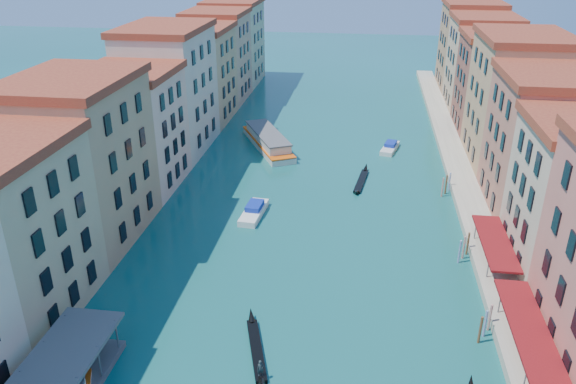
# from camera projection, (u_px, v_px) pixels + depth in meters

# --- Properties ---
(left_bank_palazzos) EXTENTS (12.80, 128.40, 21.00)m
(left_bank_palazzos) POSITION_uv_depth(u_px,v_px,m) (156.00, 104.00, 89.03)
(left_bank_palazzos) COLOR beige
(left_bank_palazzos) RESTS_ON ground
(right_bank_palazzos) EXTENTS (12.80, 128.40, 21.00)m
(right_bank_palazzos) POSITION_uv_depth(u_px,v_px,m) (524.00, 118.00, 82.16)
(right_bank_palazzos) COLOR #973F2D
(right_bank_palazzos) RESTS_ON ground
(quay) EXTENTS (4.00, 140.00, 1.00)m
(quay) POSITION_uv_depth(u_px,v_px,m) (459.00, 173.00, 87.06)
(quay) COLOR #A39A83
(quay) RESTS_ON ground
(restaurant_awnings) EXTENTS (3.20, 44.55, 3.12)m
(restaurant_awnings) POSITION_uv_depth(u_px,v_px,m) (531.00, 334.00, 48.24)
(restaurant_awnings) COLOR maroon
(restaurant_awnings) RESTS_ON ground
(mooring_poles_right) EXTENTS (1.44, 54.24, 3.20)m
(mooring_poles_right) POSITION_uv_depth(u_px,v_px,m) (480.00, 307.00, 54.55)
(mooring_poles_right) COLOR brown
(mooring_poles_right) RESTS_ON ground
(vaporetto_far) EXTENTS (12.17, 18.52, 2.77)m
(vaporetto_far) POSITION_uv_depth(u_px,v_px,m) (268.00, 140.00, 98.61)
(vaporetto_far) COLOR beige
(vaporetto_far) RESTS_ON ground
(gondola_fore) EXTENTS (3.98, 10.59, 2.16)m
(gondola_fore) POSITION_uv_depth(u_px,v_px,m) (256.00, 348.00, 50.47)
(gondola_fore) COLOR black
(gondola_fore) RESTS_ON ground
(gondola_far) EXTENTS (2.30, 11.23, 1.59)m
(gondola_far) POSITION_uv_depth(u_px,v_px,m) (361.00, 180.00, 85.08)
(gondola_far) COLOR black
(gondola_far) RESTS_ON ground
(motorboat_mid) EXTENTS (2.89, 7.55, 1.53)m
(motorboat_mid) POSITION_uv_depth(u_px,v_px,m) (254.00, 211.00, 74.97)
(motorboat_mid) COLOR white
(motorboat_mid) RESTS_ON ground
(motorboat_far) EXTENTS (3.60, 6.92, 1.37)m
(motorboat_far) POSITION_uv_depth(u_px,v_px,m) (390.00, 147.00, 97.53)
(motorboat_far) COLOR silver
(motorboat_far) RESTS_ON ground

